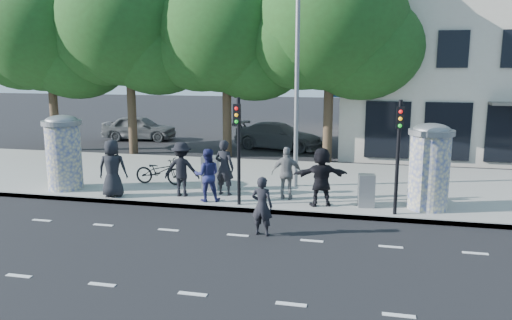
% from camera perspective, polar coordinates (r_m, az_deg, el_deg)
% --- Properties ---
extents(ground, '(120.00, 120.00, 0.00)m').
position_cam_1_polar(ground, '(12.36, -3.76, -10.70)').
color(ground, black).
rests_on(ground, ground).
extents(sidewalk, '(40.00, 8.00, 0.15)m').
position_cam_1_polar(sidewalk, '(19.33, 2.50, -2.51)').
color(sidewalk, gray).
rests_on(sidewalk, ground).
extents(curb, '(40.00, 0.10, 0.16)m').
position_cam_1_polar(curb, '(15.59, -0.07, -5.78)').
color(curb, slate).
rests_on(curb, ground).
extents(lane_dash_near, '(32.00, 0.12, 0.01)m').
position_cam_1_polar(lane_dash_near, '(10.45, -7.26, -14.95)').
color(lane_dash_near, silver).
rests_on(lane_dash_near, ground).
extents(lane_dash_far, '(32.00, 0.12, 0.01)m').
position_cam_1_polar(lane_dash_far, '(13.63, -2.08, -8.59)').
color(lane_dash_far, silver).
rests_on(lane_dash_far, ground).
extents(ad_column_left, '(1.36, 1.36, 2.65)m').
position_cam_1_polar(ad_column_left, '(18.97, -21.14, 1.02)').
color(ad_column_left, beige).
rests_on(ad_column_left, sidewalk).
extents(ad_column_right, '(1.36, 1.36, 2.65)m').
position_cam_1_polar(ad_column_right, '(16.12, 19.22, -0.48)').
color(ad_column_right, beige).
rests_on(ad_column_right, sidewalk).
extents(traffic_pole_near, '(0.22, 0.31, 3.40)m').
position_cam_1_polar(traffic_pole_near, '(15.49, -2.05, 2.28)').
color(traffic_pole_near, black).
rests_on(traffic_pole_near, sidewalk).
extents(traffic_pole_far, '(0.22, 0.31, 3.40)m').
position_cam_1_polar(traffic_pole_far, '(15.02, 15.97, 1.60)').
color(traffic_pole_far, black).
rests_on(traffic_pole_far, sidewalk).
extents(street_lamp, '(0.25, 0.93, 8.00)m').
position_cam_1_polar(street_lamp, '(17.83, 4.71, 11.64)').
color(street_lamp, slate).
rests_on(street_lamp, sidewalk).
extents(tree_far_left, '(7.20, 7.20, 9.26)m').
position_cam_1_polar(tree_far_left, '(28.66, -22.68, 13.34)').
color(tree_far_left, '#38281C').
rests_on(tree_far_left, ground).
extents(tree_mid_left, '(7.20, 7.20, 9.57)m').
position_cam_1_polar(tree_mid_left, '(26.38, -14.44, 14.78)').
color(tree_mid_left, '#38281C').
rests_on(tree_mid_left, ground).
extents(tree_near_left, '(6.80, 6.80, 8.97)m').
position_cam_1_polar(tree_near_left, '(24.72, -3.44, 14.37)').
color(tree_near_left, '#38281C').
rests_on(tree_near_left, ground).
extents(tree_center, '(7.00, 7.00, 9.30)m').
position_cam_1_polar(tree_center, '(23.46, 8.52, 15.07)').
color(tree_center, '#38281C').
rests_on(tree_center, ground).
extents(ped_a, '(1.06, 0.81, 1.95)m').
position_cam_1_polar(ped_a, '(17.37, -16.08, -0.92)').
color(ped_a, black).
rests_on(ped_a, sidewalk).
extents(ped_b, '(0.78, 0.60, 1.90)m').
position_cam_1_polar(ped_b, '(16.97, -3.62, -0.86)').
color(ped_b, black).
rests_on(ped_b, sidewalk).
extents(ped_c, '(0.99, 0.86, 1.73)m').
position_cam_1_polar(ped_c, '(16.26, -5.60, -1.72)').
color(ped_c, navy).
rests_on(ped_c, sidewalk).
extents(ped_d, '(1.27, 0.84, 1.84)m').
position_cam_1_polar(ped_d, '(16.98, -8.49, -1.04)').
color(ped_d, black).
rests_on(ped_d, sidewalk).
extents(ped_e, '(1.05, 0.63, 1.75)m').
position_cam_1_polar(ped_e, '(16.41, 3.56, -1.53)').
color(ped_e, slate).
rests_on(ped_e, sidewalk).
extents(ped_f, '(1.84, 1.10, 1.87)m').
position_cam_1_polar(ped_f, '(15.75, 7.47, -1.91)').
color(ped_f, black).
rests_on(ped_f, sidewalk).
extents(man_road, '(0.64, 0.47, 1.62)m').
position_cam_1_polar(man_road, '(13.41, 0.69, -5.28)').
color(man_road, black).
rests_on(man_road, ground).
extents(bicycle, '(0.67, 1.89, 0.99)m').
position_cam_1_polar(bicycle, '(18.86, -10.96, -1.26)').
color(bicycle, black).
rests_on(bicycle, sidewalk).
extents(cabinet_left, '(0.60, 0.46, 1.21)m').
position_cam_1_polar(cabinet_left, '(17.75, -5.22, -1.50)').
color(cabinet_left, gray).
rests_on(cabinet_left, sidewalk).
extents(cabinet_right, '(0.53, 0.42, 1.04)m').
position_cam_1_polar(cabinet_right, '(15.95, 12.50, -3.45)').
color(cabinet_right, slate).
rests_on(cabinet_right, sidewalk).
extents(car_left, '(2.18, 4.57, 1.51)m').
position_cam_1_polar(car_left, '(31.29, -13.18, 3.61)').
color(car_left, '#565A5E').
rests_on(car_left, ground).
extents(car_right, '(3.01, 5.23, 1.43)m').
position_cam_1_polar(car_right, '(27.29, 2.60, 2.78)').
color(car_right, '#4E5155').
rests_on(car_right, ground).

